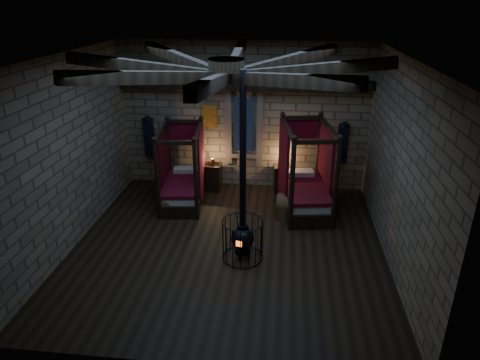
# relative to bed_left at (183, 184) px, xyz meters

# --- Properties ---
(room) EXTENTS (7.02, 7.02, 4.29)m
(room) POSITION_rel_bed_left_xyz_m (1.55, -2.06, 3.23)
(room) COLOR black
(room) RESTS_ON ground
(bed_left) EXTENTS (1.27, 2.11, 2.10)m
(bed_left) POSITION_rel_bed_left_xyz_m (0.00, 0.00, 0.00)
(bed_left) COLOR black
(bed_left) RESTS_ON ground
(bed_right) EXTENTS (1.47, 2.34, 2.30)m
(bed_right) POSITION_rel_bed_left_xyz_m (3.30, -0.06, 0.05)
(bed_right) COLOR black
(bed_right) RESTS_ON ground
(trunk_left) EXTENTS (0.99, 0.81, 0.63)m
(trunk_left) POSITION_rel_bed_left_xyz_m (-0.08, -0.72, -0.24)
(trunk_left) COLOR brown
(trunk_left) RESTS_ON ground
(trunk_right) EXTENTS (0.92, 0.63, 0.64)m
(trunk_right) POSITION_rel_bed_left_xyz_m (3.05, -0.61, -0.23)
(trunk_right) COLOR brown
(trunk_right) RESTS_ON ground
(nightstand_left) EXTENTS (0.53, 0.51, 0.98)m
(nightstand_left) POSITION_rel_bed_left_xyz_m (0.69, 0.86, -0.11)
(nightstand_left) COLOR black
(nightstand_left) RESTS_ON ground
(nightstand_right) EXTENTS (0.54, 0.52, 0.85)m
(nightstand_right) POSITION_rel_bed_left_xyz_m (2.69, 0.97, -0.12)
(nightstand_right) COLOR black
(nightstand_right) RESTS_ON ground
(stove) EXTENTS (0.89, 0.89, 4.05)m
(stove) POSITION_rel_bed_left_xyz_m (1.93, -2.62, 0.06)
(stove) COLOR black
(stove) RESTS_ON ground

